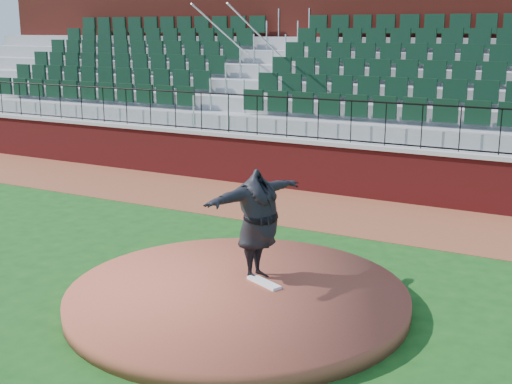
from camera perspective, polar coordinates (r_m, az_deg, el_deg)
ground at (r=10.46m, az=-4.00°, el=-8.66°), size 90.00×90.00×0.00m
warning_track at (r=15.04m, az=7.16°, el=-1.71°), size 34.00×3.20×0.01m
field_wall at (r=16.36m, az=9.30°, el=1.61°), size 34.00×0.35×1.20m
wall_cap at (r=16.24m, az=9.39°, el=3.86°), size 34.00×0.45×0.10m
wall_railing at (r=16.15m, az=9.46°, el=5.78°), size 34.00×0.05×1.00m
seating_stands at (r=18.68m, az=12.34°, el=8.24°), size 34.00×5.10×4.60m
concourse_wall at (r=21.34m, az=14.59°, el=9.97°), size 34.00×0.50×5.50m
pitchers_mound at (r=10.01m, az=-1.58°, el=-8.91°), size 5.00×5.00×0.25m
pitching_rubber at (r=10.16m, az=0.68°, el=-7.66°), size 0.66×0.41×0.04m
pitcher at (r=10.17m, az=0.18°, el=-2.73°), size 1.00×2.15×1.69m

